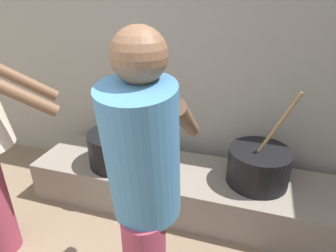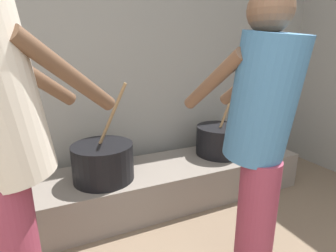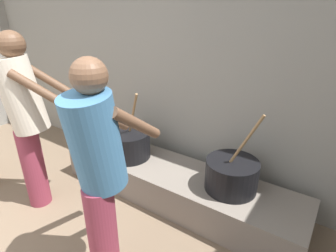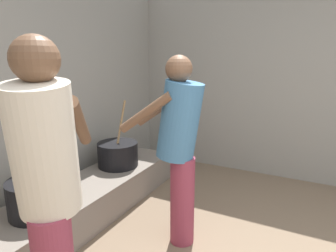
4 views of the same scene
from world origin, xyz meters
The scene contains 6 objects.
block_enclosure_rear centered at (0.00, 2.61, 1.20)m, with size 5.70×0.20×2.40m, color gray.
hearth_ledge centered at (0.75, 2.09, 0.17)m, with size 2.47×0.60×0.33m, color slate.
cooking_pot_main centered at (0.19, 2.05, 0.47)m, with size 0.45×0.45×0.73m.
cooking_pot_secondary centered at (1.30, 2.12, 0.47)m, with size 0.45×0.45×0.72m.
cook_in_blue_shirt centered at (0.81, 1.13, 0.88)m, with size 0.37×0.67×1.55m.
cook_in_cream_shirt centered at (-0.29, 1.31, 0.93)m, with size 0.73×0.66×1.62m.
Camera 2 is at (-0.10, 0.20, 1.26)m, focal length 27.75 mm.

